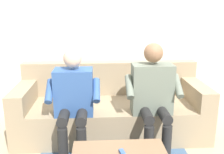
{
  "coord_description": "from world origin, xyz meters",
  "views": [
    {
      "loc": [
        0.16,
        2.79,
        1.52
      ],
      "look_at": [
        0.0,
        0.02,
        0.75
      ],
      "focal_mm": 40.54,
      "sensor_mm": 36.0,
      "label": 1
    }
  ],
  "objects_px": {
    "couch": "(111,109)",
    "person_left_seated": "(153,92)",
    "person_right_seated": "(73,96)",
    "remote_blue": "(123,154)"
  },
  "relations": [
    {
      "from": "couch",
      "to": "person_right_seated",
      "type": "distance_m",
      "value": 0.67
    },
    {
      "from": "person_right_seated",
      "to": "remote_blue",
      "type": "distance_m",
      "value": 0.94
    },
    {
      "from": "remote_blue",
      "to": "person_left_seated",
      "type": "bearing_deg",
      "value": 141.27
    },
    {
      "from": "couch",
      "to": "person_left_seated",
      "type": "xyz_separation_m",
      "value": [
        -0.42,
        0.42,
        0.35
      ]
    },
    {
      "from": "couch",
      "to": "remote_blue",
      "type": "xyz_separation_m",
      "value": [
        -0.02,
        1.22,
        0.13
      ]
    },
    {
      "from": "person_left_seated",
      "to": "remote_blue",
      "type": "distance_m",
      "value": 0.92
    },
    {
      "from": "couch",
      "to": "person_left_seated",
      "type": "distance_m",
      "value": 0.69
    },
    {
      "from": "remote_blue",
      "to": "couch",
      "type": "bearing_deg",
      "value": 168.78
    },
    {
      "from": "couch",
      "to": "person_left_seated",
      "type": "bearing_deg",
      "value": 135.14
    },
    {
      "from": "couch",
      "to": "remote_blue",
      "type": "distance_m",
      "value": 1.22
    }
  ]
}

